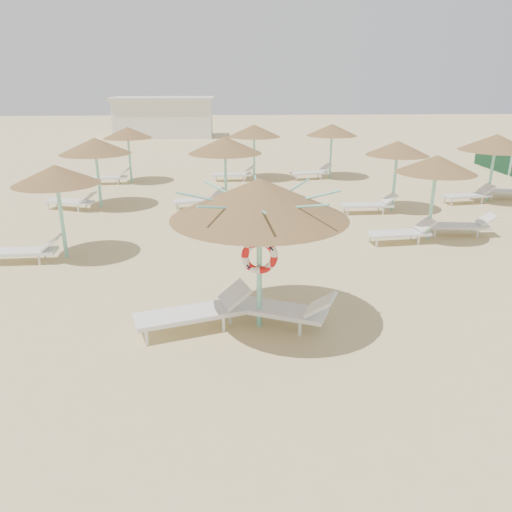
{
  "coord_description": "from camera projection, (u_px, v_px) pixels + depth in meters",
  "views": [
    {
      "loc": [
        -0.6,
        -9.08,
        4.89
      ],
      "look_at": [
        -0.06,
        0.83,
        1.3
      ],
      "focal_mm": 35.0,
      "sensor_mm": 36.0,
      "label": 1
    }
  ],
  "objects": [
    {
      "name": "lounger_main_b",
      "position": [
        282.0,
        309.0,
        10.22
      ],
      "size": [
        2.36,
        1.52,
        0.83
      ],
      "rotation": [
        0.0,
        0.0,
        -0.41
      ],
      "color": "white",
      "rests_on": "ground"
    },
    {
      "name": "lounger_main_a",
      "position": [
        197.0,
        311.0,
        10.1
      ],
      "size": [
        2.44,
        1.39,
        0.85
      ],
      "rotation": [
        0.0,
        0.0,
        0.31
      ],
      "color": "white",
      "rests_on": "ground"
    },
    {
      "name": "palapa_field",
      "position": [
        309.0,
        147.0,
        19.18
      ],
      "size": [
        20.14,
        14.21,
        2.72
      ],
      "color": "#7EDAC4",
      "rests_on": "ground"
    },
    {
      "name": "ground",
      "position": [
        261.0,
        329.0,
        10.22
      ],
      "size": [
        120.0,
        120.0,
        0.0
      ],
      "primitive_type": "plane",
      "color": "#D1B97F",
      "rests_on": "ground"
    },
    {
      "name": "service_hut",
      "position": [
        164.0,
        117.0,
        42.23
      ],
      "size": [
        8.4,
        4.4,
        3.25
      ],
      "color": "silver",
      "rests_on": "ground"
    },
    {
      "name": "main_palapa",
      "position": [
        259.0,
        199.0,
        9.47
      ],
      "size": [
        3.45,
        3.45,
        3.09
      ],
      "color": "#7EDAC4",
      "rests_on": "ground"
    }
  ]
}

